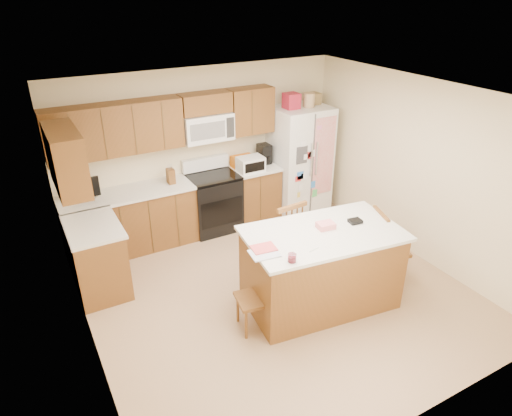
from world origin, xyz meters
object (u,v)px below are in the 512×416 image
island (321,268)px  windsor_chair_left (255,298)px  windsor_chair_back (283,239)px  stove (213,201)px  refrigerator (299,159)px  windsor_chair_right (387,249)px

island → windsor_chair_left: (-0.92, -0.02, -0.09)m
windsor_chair_left → windsor_chair_back: windsor_chair_back is taller
island → windsor_chair_left: 0.92m
stove → refrigerator: (1.57, -0.06, 0.45)m
stove → windsor_chair_right: bearing=-60.0°
windsor_chair_left → windsor_chair_back: bearing=42.3°
windsor_chair_back → windsor_chair_right: windsor_chair_back is taller
stove → island: (0.35, -2.37, 0.03)m
refrigerator → windsor_chair_left: (-2.14, -2.33, -0.51)m
windsor_chair_left → stove: bearing=76.7°
refrigerator → windsor_chair_right: size_ratio=1.99×
island → windsor_chair_left: island is taller
refrigerator → windsor_chair_left: size_ratio=2.36×
refrigerator → windsor_chair_right: 2.39m
stove → windsor_chair_back: 1.63m
refrigerator → island: size_ratio=1.04×
island → windsor_chair_left: size_ratio=2.28×
windsor_chair_left → windsor_chair_right: 1.96m
island → refrigerator: bearing=62.2°
stove → windsor_chair_back: bearing=-79.3°
stove → windsor_chair_right: stove is taller
stove → windsor_chair_back: (0.30, -1.60, 0.04)m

